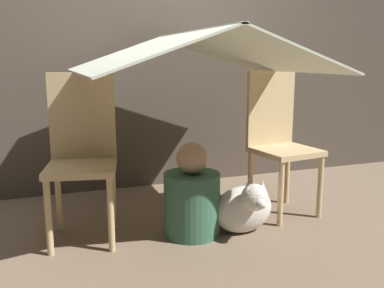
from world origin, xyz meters
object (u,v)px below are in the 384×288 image
at_px(chair_right, 279,137).
at_px(person_front, 192,198).
at_px(dog, 245,207).
at_px(chair_left, 82,151).

distance_m(chair_right, person_front, 0.79).
bearing_deg(person_front, dog, -18.87).
bearing_deg(chair_left, chair_right, 11.73).
xyz_separation_m(person_front, dog, (0.30, -0.10, -0.06)).
distance_m(chair_left, dog, 1.02).
bearing_deg(dog, chair_right, 37.21).
distance_m(person_front, dog, 0.33).
height_order(chair_left, dog, chair_left).
relative_size(chair_right, dog, 2.58).
bearing_deg(chair_left, dog, -6.52).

